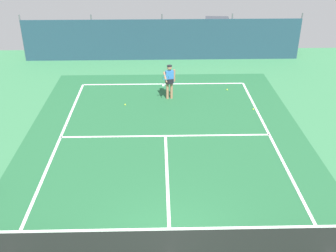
% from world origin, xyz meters
% --- Properties ---
extents(tennis_net, '(10.12, 0.10, 1.10)m').
position_xyz_m(tennis_net, '(0.00, 0.00, 0.51)').
color(tennis_net, black).
rests_on(tennis_net, ground).
extents(back_fence, '(16.30, 0.98, 2.70)m').
position_xyz_m(back_fence, '(-0.00, 16.36, 0.67)').
color(back_fence, '#1E3D4C').
rests_on(back_fence, ground).
extents(tennis_player, '(0.61, 0.81, 1.64)m').
position_xyz_m(tennis_player, '(0.26, 10.05, 0.96)').
color(tennis_player, '#9E7051').
rests_on(tennis_player, ground).
extents(tennis_ball_near_player, '(0.07, 0.07, 0.07)m').
position_xyz_m(tennis_ball_near_player, '(3.97, 8.72, 0.03)').
color(tennis_ball_near_player, '#CCDB33').
rests_on(tennis_ball_near_player, ground).
extents(tennis_ball_midcourt, '(0.07, 0.07, 0.07)m').
position_xyz_m(tennis_ball_midcourt, '(3.16, 11.01, 0.03)').
color(tennis_ball_midcourt, '#CCDB33').
rests_on(tennis_ball_midcourt, ground).
extents(tennis_ball_by_sideline, '(0.07, 0.07, 0.07)m').
position_xyz_m(tennis_ball_by_sideline, '(-1.78, 9.34, 0.03)').
color(tennis_ball_by_sideline, '#CCDB33').
rests_on(tennis_ball_by_sideline, ground).
extents(parked_car, '(2.28, 4.33, 1.68)m').
position_xyz_m(parked_car, '(3.65, 18.93, 0.84)').
color(parked_car, black).
rests_on(parked_car, ground).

